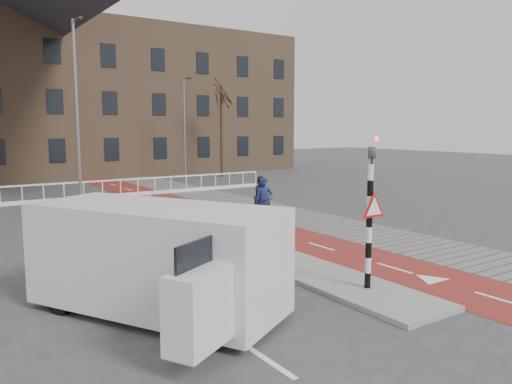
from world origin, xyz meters
TOP-DOWN VIEW (x-y plane):
  - ground at (0.00, 0.00)m, footprint 120.00×120.00m
  - bike_lane at (1.50, 10.00)m, footprint 2.50×60.00m
  - sidewalk at (4.30, 10.00)m, footprint 3.00×60.00m
  - curb_island at (-0.70, 4.00)m, footprint 1.80×16.00m
  - traffic_signal at (-0.60, -2.02)m, footprint 0.80×0.80m
  - bollard at (-0.91, 3.07)m, footprint 0.12×0.12m
  - cyclist_near at (1.25, 4.91)m, footprint 1.34×2.04m
  - cyclist_far at (2.28, 6.54)m, footprint 0.94×1.80m
  - van at (-5.17, -0.49)m, footprint 4.41×5.61m
  - railing at (-5.00, 17.00)m, footprint 28.00×0.10m
  - townhouse_row at (-3.00, 32.00)m, footprint 46.00×10.00m
  - tree_right at (10.34, 23.72)m, footprint 0.23×0.23m
  - streetlight_near at (-3.40, 12.12)m, footprint 0.12×0.12m
  - streetlight_right at (6.78, 22.85)m, footprint 0.12×0.12m

SIDE VIEW (x-z plane):
  - ground at x=0.00m, z-range 0.00..0.00m
  - bike_lane at x=1.50m, z-range 0.00..0.01m
  - sidewalk at x=4.30m, z-range 0.00..0.01m
  - curb_island at x=-0.70m, z-range 0.00..0.12m
  - railing at x=-5.00m, z-range -0.19..0.80m
  - bollard at x=-0.91m, z-range 0.12..0.85m
  - cyclist_near at x=1.25m, z-range -0.32..1.68m
  - cyclist_far at x=2.28m, z-range -0.15..1.72m
  - van at x=-5.17m, z-range 0.06..2.32m
  - traffic_signal at x=-0.60m, z-range 0.15..3.83m
  - tree_right at x=10.34m, z-range 0.00..7.07m
  - streetlight_right at x=6.78m, z-range 0.00..7.33m
  - streetlight_near at x=-3.40m, z-range 0.00..8.28m
  - townhouse_row at x=-3.00m, z-range -0.14..15.76m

